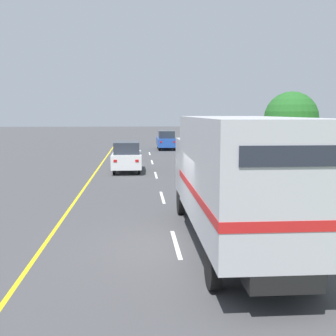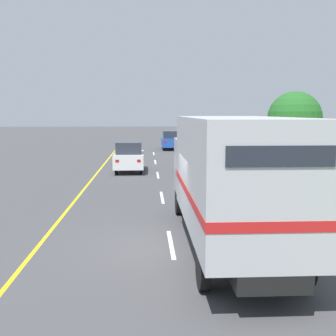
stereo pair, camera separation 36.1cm
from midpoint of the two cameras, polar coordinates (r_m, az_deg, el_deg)
name	(u,v)px [view 1 (the left image)]	position (r m, az deg, el deg)	size (l,w,h in m)	color
ground_plane	(177,246)	(11.91, 0.28, -10.53)	(200.00, 200.00, 0.00)	#444447
edge_line_yellow	(91,179)	(24.04, -10.82, -1.42)	(0.12, 57.17, 0.01)	yellow
centre_dash_near	(176,244)	(12.09, 0.21, -10.24)	(0.12, 2.60, 0.01)	white
centre_dash_mid_a	(162,197)	(18.47, -1.33, -3.98)	(0.12, 2.60, 0.01)	white
centre_dash_mid_b	(156,175)	(24.97, -2.07, -0.96)	(0.12, 2.60, 0.01)	white
centre_dash_far	(152,162)	(31.51, -2.50, 0.81)	(0.12, 2.60, 0.01)	white
centre_dash_farthest	(150,154)	(38.07, -2.78, 1.97)	(0.12, 2.60, 0.01)	white
horse_trailer_truck	(236,176)	(11.39, 8.28, -1.08)	(2.52, 8.87, 3.58)	black
lead_car_white	(127,157)	(26.42, -5.98, 1.55)	(1.80, 3.88, 1.89)	black
lead_car_blue_ahead	(166,140)	(42.29, -0.50, 3.83)	(1.80, 4.36, 1.88)	black
highway_sign	(314,154)	(18.39, 18.59, 1.75)	(2.18, 0.09, 3.10)	#9E9EA3
roadside_tree_mid	(291,119)	(29.69, 16.00, 6.45)	(3.62, 3.62, 5.10)	brown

